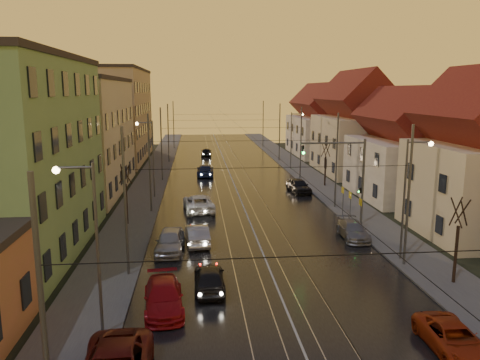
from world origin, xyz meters
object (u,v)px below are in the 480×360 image
object	(u,v)px
driving_car_1	(197,234)
parked_right_0	(453,339)
street_lamp_3	(293,135)
driving_car_4	(206,152)
driving_car_0	(209,278)
traffic_light_mast	(351,171)
driving_car_2	(199,203)
parked_right_2	(299,186)
street_lamp_1	(409,188)
parked_right_1	(353,230)
driving_car_3	(205,170)
parked_left_2	(164,297)
street_lamp_0	(90,233)
parked_left_3	(170,241)
street_lamp_2	(150,151)

from	to	relation	value
driving_car_1	parked_right_0	xyz separation A→B (m)	(10.80, -15.40, -0.12)
street_lamp_3	driving_car_4	size ratio (longest dim) A/B	1.92
driving_car_0	traffic_light_mast	bearing A→B (deg)	-136.14
driving_car_0	driving_car_2	world-z (taller)	driving_car_2
driving_car_4	parked_right_2	bearing A→B (deg)	109.77
street_lamp_1	parked_right_1	world-z (taller)	street_lamp_1
driving_car_3	driving_car_4	world-z (taller)	driving_car_3
driving_car_2	parked_right_0	distance (m)	26.96
parked_right_0	driving_car_4	bearing A→B (deg)	99.75
traffic_light_mast	parked_left_2	distance (m)	20.06
driving_car_4	street_lamp_0	bearing A→B (deg)	85.98
traffic_light_mast	driving_car_3	bearing A→B (deg)	115.12
driving_car_3	parked_left_3	distance (m)	29.06
driving_car_1	street_lamp_1	bearing A→B (deg)	155.77
driving_car_0	driving_car_1	size ratio (longest dim) A/B	0.96
street_lamp_2	driving_car_4	bearing A→B (deg)	78.19
street_lamp_3	parked_right_1	bearing A→B (deg)	-93.40
street_lamp_0	parked_right_2	world-z (taller)	street_lamp_0
parked_right_1	street_lamp_0	bearing A→B (deg)	-138.84
driving_car_2	street_lamp_3	bearing A→B (deg)	-127.20
street_lamp_3	driving_car_0	world-z (taller)	street_lamp_3
driving_car_1	parked_left_2	bearing A→B (deg)	75.14
parked_right_0	driving_car_2	bearing A→B (deg)	114.57
street_lamp_2	street_lamp_1	bearing A→B (deg)	-47.68
parked_right_1	parked_left_3	bearing A→B (deg)	-169.84
driving_car_1	driving_car_4	distance (m)	45.96
street_lamp_3	parked_left_3	xyz separation A→B (m)	(-15.43, -32.85, -4.10)
parked_left_3	parked_right_1	size ratio (longest dim) A/B	1.04
traffic_light_mast	driving_car_1	size ratio (longest dim) A/B	1.64
street_lamp_3	driving_car_1	bearing A→B (deg)	-113.40
traffic_light_mast	driving_car_2	world-z (taller)	traffic_light_mast
driving_car_4	driving_car_2	bearing A→B (deg)	89.74
street_lamp_3	driving_car_1	distance (m)	34.40
traffic_light_mast	parked_right_1	size ratio (longest dim) A/B	1.63
driving_car_4	parked_right_1	size ratio (longest dim) A/B	0.94
street_lamp_0	street_lamp_2	xyz separation A→B (m)	(0.00, 28.00, 0.00)
street_lamp_3	driving_car_3	world-z (taller)	street_lamp_3
traffic_light_mast	parked_right_0	distance (m)	19.22
driving_car_2	parked_right_1	size ratio (longest dim) A/B	1.25
driving_car_0	street_lamp_3	bearing A→B (deg)	-108.35
driving_car_2	street_lamp_1	bearing A→B (deg)	127.82
driving_car_3	parked_left_2	size ratio (longest dim) A/B	1.10
street_lamp_1	parked_left_3	size ratio (longest dim) A/B	1.74
parked_right_0	driving_car_3	bearing A→B (deg)	104.03
street_lamp_3	driving_car_2	bearing A→B (deg)	-121.38
traffic_light_mast	driving_car_4	xyz separation A→B (m)	(-10.70, 42.59, -3.89)
street_lamp_3	traffic_light_mast	distance (m)	28.03
driving_car_0	parked_right_0	xyz separation A→B (m)	(10.16, -7.30, -0.11)
street_lamp_2	parked_right_0	size ratio (longest dim) A/B	1.83
parked_right_2	driving_car_3	bearing A→B (deg)	124.27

